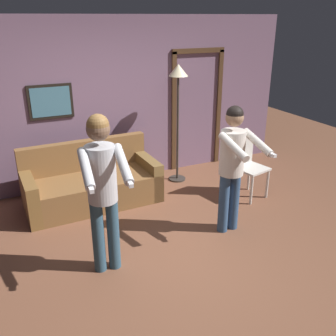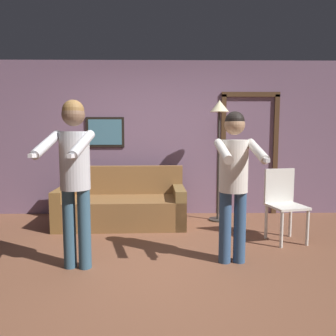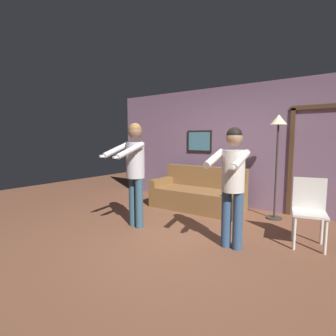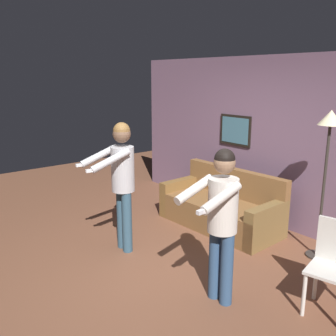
{
  "view_description": "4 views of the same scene",
  "coord_description": "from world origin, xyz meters",
  "views": [
    {
      "loc": [
        -1.61,
        -3.4,
        2.57
      ],
      "look_at": [
        -0.02,
        -0.03,
        1.06
      ],
      "focal_mm": 40.0,
      "sensor_mm": 36.0,
      "label": 1
    },
    {
      "loc": [
        0.14,
        -3.34,
        1.41
      ],
      "look_at": [
        0.19,
        0.06,
        1.04
      ],
      "focal_mm": 35.0,
      "sensor_mm": 36.0,
      "label": 2
    },
    {
      "loc": [
        2.21,
        -3.18,
        1.48
      ],
      "look_at": [
        -0.13,
        0.02,
        1.03
      ],
      "focal_mm": 28.0,
      "sensor_mm": 36.0,
      "label": 3
    },
    {
      "loc": [
        3.25,
        -2.54,
        2.3
      ],
      "look_at": [
        0.04,
        0.07,
        1.27
      ],
      "focal_mm": 40.0,
      "sensor_mm": 36.0,
      "label": 4
    }
  ],
  "objects": [
    {
      "name": "ground_plane",
      "position": [
        0.0,
        0.0,
        0.0
      ],
      "size": [
        12.0,
        12.0,
        0.0
      ],
      "primitive_type": "plane",
      "color": "brown"
    },
    {
      "name": "back_wall_assembly",
      "position": [
        0.01,
        2.28,
        1.3
      ],
      "size": [
        6.4,
        0.1,
        2.6
      ],
      "color": "slate",
      "rests_on": "ground_plane"
    },
    {
      "name": "dining_chair_distant",
      "position": [
        1.7,
        0.82,
        0.53
      ],
      "size": [
        0.5,
        0.5,
        0.93
      ],
      "color": "silver",
      "rests_on": "ground_plane"
    },
    {
      "name": "couch",
      "position": [
        -0.5,
        1.58,
        0.28
      ],
      "size": [
        1.93,
        0.91,
        0.87
      ],
      "color": "brown",
      "rests_on": "ground_plane"
    },
    {
      "name": "person_standing_left",
      "position": [
        -0.76,
        -0.06,
        1.05
      ],
      "size": [
        0.48,
        0.73,
        1.73
      ],
      "color": "#315065",
      "rests_on": "ground_plane"
    },
    {
      "name": "torchiere_lamp",
      "position": [
        1.01,
        1.79,
        1.54
      ],
      "size": [
        0.3,
        0.3,
        1.9
      ],
      "color": "#332D28",
      "rests_on": "ground_plane"
    },
    {
      "name": "person_standing_right",
      "position": [
        0.88,
        0.07,
        0.98
      ],
      "size": [
        0.45,
        0.68,
        1.62
      ],
      "color": "#304D73",
      "rests_on": "ground_plane"
    }
  ]
}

